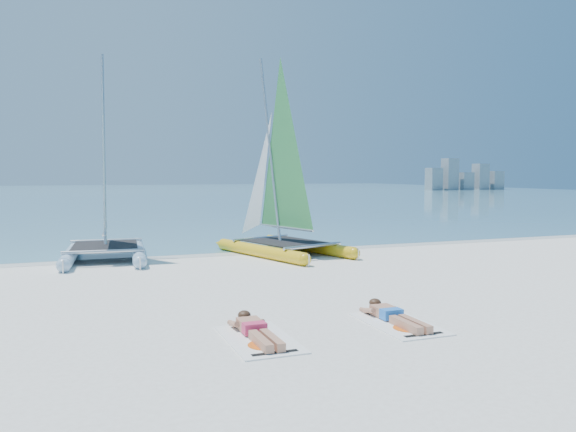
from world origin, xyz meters
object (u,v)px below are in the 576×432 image
Objects in this scene: towel_a at (259,339)px; sunbather_b at (393,315)px; catamaran_blue at (104,194)px; towel_b at (398,324)px; sunbather_a at (255,329)px; catamaran_yellow at (275,189)px.

towel_a is 1.07× the size of sunbather_b.
catamaran_blue is 3.57× the size of towel_b.
sunbather_a and sunbather_b have the same top height.
catamaran_yellow is at bearing 83.90° from sunbather_b.
towel_b is (2.53, -0.18, -0.11)m from sunbather_a.
sunbather_a is (1.81, -9.49, -1.85)m from catamaran_blue.
towel_a is 2.53m from towel_b.
towel_a is at bearing -179.63° from towel_b.
catamaran_yellow is at bearing 68.96° from towel_a.
sunbather_a is at bearing -128.86° from catamaran_yellow.
towel_b is at bearing -61.11° from catamaran_blue.
catamaran_blue is 9.84m from sunbather_a.
catamaran_blue reaches higher than sunbather_a.
catamaran_blue is 5.33m from catamaran_yellow.
sunbather_b is (2.53, 0.02, 0.00)m from sunbather_a.
sunbather_b is at bearing 90.00° from towel_b.
towel_a is at bearing -175.29° from sunbather_b.
catamaran_blue reaches higher than towel_b.
towel_a and towel_b have the same top height.
sunbather_a is at bearing -74.49° from catamaran_blue.
sunbather_b is at bearing 0.37° from sunbather_a.
sunbather_b is at bearing -60.68° from catamaran_blue.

